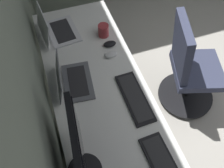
% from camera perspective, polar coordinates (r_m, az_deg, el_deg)
% --- Properties ---
extents(wall_back, '(5.04, 0.10, 2.60)m').
position_cam_1_polar(wall_back, '(1.01, -21.81, -3.81)').
color(wall_back, slate).
rests_on(wall_back, ground).
extents(desk, '(2.17, 0.67, 0.73)m').
position_cam_1_polar(desk, '(1.64, -1.66, -6.09)').
color(desk, white).
rests_on(desk, ground).
extents(drawer_pedestal, '(0.40, 0.51, 0.69)m').
position_cam_1_polar(drawer_pedestal, '(1.86, -0.59, -15.23)').
color(drawer_pedestal, white).
rests_on(drawer_pedestal, ground).
extents(monitor_primary, '(0.52, 0.20, 0.45)m').
position_cam_1_polar(monitor_primary, '(1.18, -7.77, -17.40)').
color(monitor_primary, black).
rests_on(monitor_primary, desk).
extents(laptop_leftmost, '(0.36, 0.28, 0.20)m').
position_cam_1_polar(laptop_leftmost, '(1.66, -10.20, 1.07)').
color(laptop_leftmost, '#595B60').
rests_on(laptop_leftmost, desk).
extents(laptop_left, '(0.37, 0.32, 0.24)m').
position_cam_1_polar(laptop_left, '(2.02, -13.83, 12.97)').
color(laptop_left, silver).
rests_on(laptop_left, desk).
extents(keyboard_main, '(0.42, 0.16, 0.02)m').
position_cam_1_polar(keyboard_main, '(1.44, 12.85, -19.56)').
color(keyboard_main, black).
rests_on(keyboard_main, desk).
extents(keyboard_spare, '(0.42, 0.14, 0.02)m').
position_cam_1_polar(keyboard_spare, '(1.60, 5.59, -3.34)').
color(keyboard_spare, black).
rests_on(keyboard_spare, desk).
extents(mouse_main, '(0.06, 0.10, 0.03)m').
position_cam_1_polar(mouse_main, '(1.90, -0.56, 9.81)').
color(mouse_main, black).
rests_on(mouse_main, desk).
extents(mouse_spare, '(0.06, 0.10, 0.03)m').
position_cam_1_polar(mouse_spare, '(1.82, -0.33, 7.27)').
color(mouse_spare, silver).
rests_on(mouse_spare, desk).
extents(coffee_mug, '(0.13, 0.09, 0.10)m').
position_cam_1_polar(coffee_mug, '(1.96, -2.13, 13.06)').
color(coffee_mug, '#A53338').
rests_on(coffee_mug, desk).
extents(office_chair, '(0.56, 0.60, 0.97)m').
position_cam_1_polar(office_chair, '(2.20, 18.37, 3.15)').
color(office_chair, '#383D56').
rests_on(office_chair, ground).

